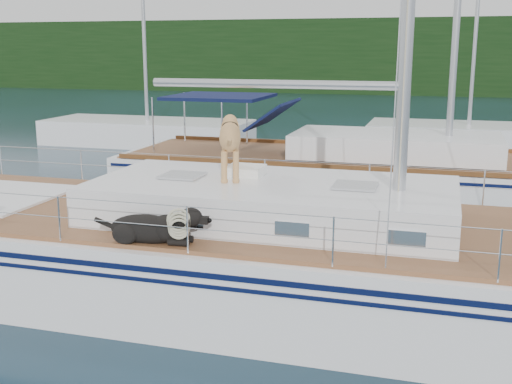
% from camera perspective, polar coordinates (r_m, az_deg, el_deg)
% --- Properties ---
extents(ground, '(120.00, 120.00, 0.00)m').
position_cam_1_polar(ground, '(10.02, -3.11, -9.03)').
color(ground, black).
rests_on(ground, ground).
extents(tree_line, '(90.00, 3.00, 6.00)m').
position_cam_1_polar(tree_line, '(53.86, 13.38, 11.62)').
color(tree_line, black).
rests_on(tree_line, ground).
extents(shore_bank, '(92.00, 1.00, 1.20)m').
position_cam_1_polar(shore_bank, '(55.14, 13.33, 9.15)').
color(shore_bank, '#595147').
rests_on(shore_bank, ground).
extents(main_sailboat, '(12.00, 3.80, 14.01)m').
position_cam_1_polar(main_sailboat, '(9.75, -2.66, -5.40)').
color(main_sailboat, white).
rests_on(main_sailboat, ground).
extents(neighbor_sailboat, '(11.00, 3.50, 13.30)m').
position_cam_1_polar(neighbor_sailboat, '(15.83, 8.23, 1.36)').
color(neighbor_sailboat, white).
rests_on(neighbor_sailboat, ground).
extents(bg_boat_west, '(8.00, 3.00, 11.65)m').
position_cam_1_polar(bg_boat_west, '(25.55, -9.60, 5.20)').
color(bg_boat_west, white).
rests_on(bg_boat_west, ground).
extents(bg_boat_center, '(7.20, 3.00, 11.65)m').
position_cam_1_polar(bg_boat_center, '(24.99, 18.33, 4.58)').
color(bg_boat_center, white).
rests_on(bg_boat_center, ground).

